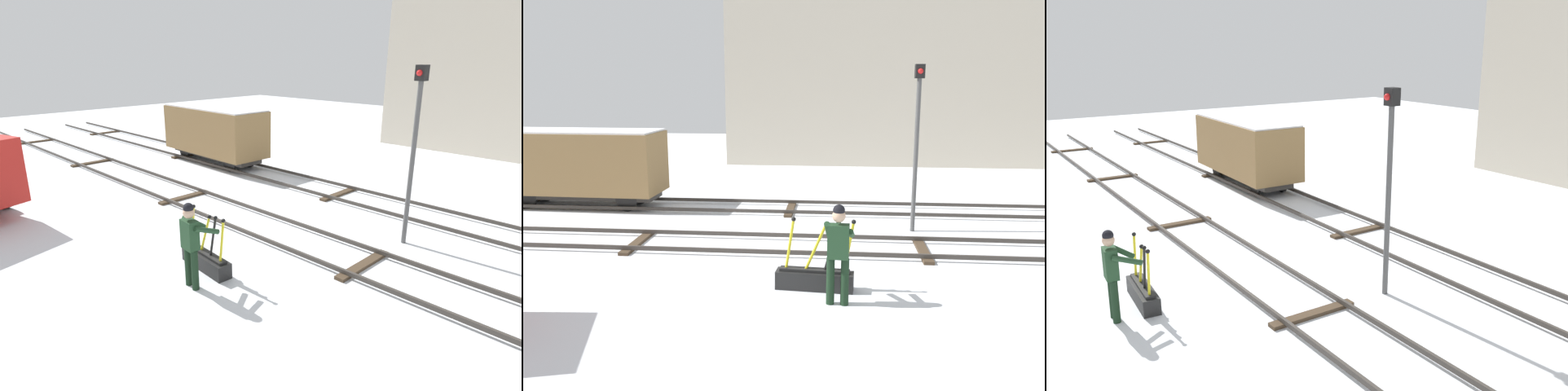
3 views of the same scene
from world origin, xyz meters
TOP-DOWN VIEW (x-y plane):
  - ground_plane at (0.00, 0.00)m, footprint 60.00×60.00m
  - track_main_line at (0.00, 0.00)m, footprint 44.00×1.94m
  - track_siding_near at (0.00, 4.04)m, footprint 44.00×1.94m
  - switch_lever_frame at (1.04, -2.63)m, footprint 1.55×0.48m
  - rail_worker at (1.48, -3.31)m, footprint 0.58×0.69m
  - signal_post at (3.53, 1.90)m, footprint 0.24×0.32m
  - apartment_building at (4.25, 16.17)m, footprint 16.72×5.37m
  - freight_car_near_switch at (-6.79, 4.04)m, footprint 5.22×2.08m

SIDE VIEW (x-z plane):
  - ground_plane at x=0.00m, z-range 0.00..0.00m
  - track_main_line at x=0.00m, z-range 0.02..0.20m
  - track_siding_near at x=0.00m, z-range 0.02..0.20m
  - switch_lever_frame at x=1.04m, z-range -0.47..0.97m
  - rail_worker at x=1.48m, z-range 0.14..2.01m
  - freight_car_near_switch at x=-6.79m, z-range 0.18..2.68m
  - signal_post at x=3.53m, z-range 0.45..4.91m
  - apartment_building at x=4.25m, z-range 0.01..12.24m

